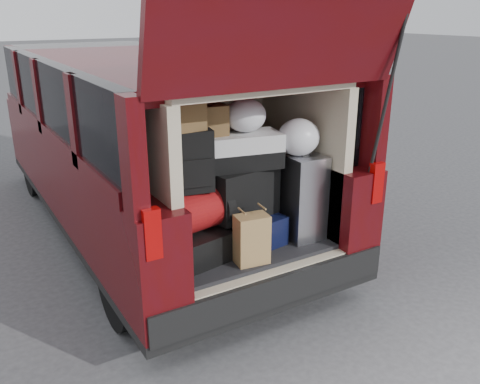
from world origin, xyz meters
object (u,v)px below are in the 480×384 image
object	(u,v)px
silver_roller	(297,194)
backpack	(190,161)
black_soft_case	(241,191)
black_hardshell	(192,241)
red_duffel	(195,210)
kraft_bag	(252,239)
twotone_duffel	(242,150)
navy_hardshell	(245,227)

from	to	relation	value
silver_roller	backpack	size ratio (longest dim) A/B	1.55
black_soft_case	silver_roller	bearing A→B (deg)	-19.63
black_hardshell	silver_roller	xyz separation A→B (m)	(0.85, -0.08, 0.22)
red_duffel	kraft_bag	bearing A→B (deg)	-54.48
black_hardshell	backpack	size ratio (longest dim) A/B	1.24
silver_roller	twotone_duffel	xyz separation A→B (m)	(-0.44, 0.10, 0.38)
navy_hardshell	kraft_bag	distance (m)	0.36
red_duffel	black_soft_case	size ratio (longest dim) A/B	0.88
silver_roller	backpack	distance (m)	0.95
black_soft_case	twotone_duffel	xyz separation A→B (m)	(0.01, 0.00, 0.30)
black_hardshell	black_soft_case	bearing A→B (deg)	-8.53
black_hardshell	navy_hardshell	xyz separation A→B (m)	(0.44, 0.00, 0.01)
silver_roller	red_duffel	xyz separation A→B (m)	(-0.84, 0.04, 0.03)
navy_hardshell	backpack	world-z (taller)	backpack
silver_roller	kraft_bag	xyz separation A→B (m)	(-0.56, -0.23, -0.15)
kraft_bag	black_soft_case	xyz separation A→B (m)	(0.11, 0.33, 0.23)
navy_hardshell	kraft_bag	bearing A→B (deg)	-122.63
twotone_duffel	navy_hardshell	bearing A→B (deg)	-14.16
navy_hardshell	black_soft_case	world-z (taller)	black_soft_case
navy_hardshell	black_soft_case	bearing A→B (deg)	161.36
black_hardshell	twotone_duffel	bearing A→B (deg)	-7.89
kraft_bag	black_soft_case	distance (m)	0.41
red_duffel	backpack	world-z (taller)	backpack
navy_hardshell	twotone_duffel	bearing A→B (deg)	146.42
navy_hardshell	backpack	xyz separation A→B (m)	(-0.45, -0.03, 0.59)
kraft_bag	navy_hardshell	bearing A→B (deg)	73.32
red_duffel	silver_roller	bearing A→B (deg)	-13.31
red_duffel	twotone_duffel	size ratio (longest dim) A/B	0.81
silver_roller	twotone_duffel	world-z (taller)	twotone_duffel
backpack	twotone_duffel	size ratio (longest dim) A/B	0.76
navy_hardshell	silver_roller	size ratio (longest dim) A/B	0.78
navy_hardshell	kraft_bag	world-z (taller)	kraft_bag
navy_hardshell	backpack	distance (m)	0.75
navy_hardshell	twotone_duffel	size ratio (longest dim) A/B	0.92
red_duffel	black_soft_case	bearing A→B (deg)	-3.15
silver_roller	backpack	xyz separation A→B (m)	(-0.87, 0.05, 0.38)
black_soft_case	twotone_duffel	size ratio (longest dim) A/B	0.92
kraft_bag	twotone_duffel	world-z (taller)	twotone_duffel
kraft_bag	twotone_duffel	xyz separation A→B (m)	(0.12, 0.33, 0.53)
silver_roller	red_duffel	world-z (taller)	silver_roller
backpack	silver_roller	bearing A→B (deg)	7.21
black_hardshell	navy_hardshell	bearing A→B (deg)	-9.54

